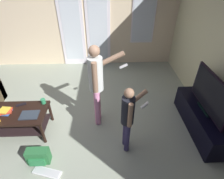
% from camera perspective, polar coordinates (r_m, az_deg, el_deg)
% --- Properties ---
extents(ground_plane, '(5.52, 5.34, 0.02)m').
position_cam_1_polar(ground_plane, '(3.60, -13.16, -11.13)').
color(ground_plane, '#949C8A').
extents(wall_back_with_doors, '(5.52, 0.09, 2.84)m').
position_cam_1_polar(wall_back_with_doors, '(5.23, -10.07, 22.10)').
color(wall_back_with_doors, beige).
rests_on(wall_back_with_doors, ground_plane).
extents(coffee_table, '(0.98, 0.61, 0.47)m').
position_cam_1_polar(coffee_table, '(3.55, -27.78, -8.07)').
color(coffee_table, black).
rests_on(coffee_table, ground_plane).
extents(tv_stand, '(0.42, 1.48, 0.44)m').
position_cam_1_polar(tv_stand, '(3.68, 26.75, -8.57)').
color(tv_stand, black).
rests_on(tv_stand, ground_plane).
extents(flat_screen_tv, '(0.08, 1.08, 0.69)m').
position_cam_1_polar(flat_screen_tv, '(3.34, 29.26, -1.41)').
color(flat_screen_tv, black).
rests_on(flat_screen_tv, tv_stand).
extents(person_adult, '(0.67, 0.42, 1.57)m').
position_cam_1_polar(person_adult, '(3.00, -4.94, 2.93)').
color(person_adult, pink).
rests_on(person_adult, ground_plane).
extents(person_child, '(0.44, 0.37, 1.21)m').
position_cam_1_polar(person_child, '(2.64, 5.26, -8.37)').
color(person_child, '#372F59').
rests_on(person_child, ground_plane).
extents(backpack, '(0.34, 0.18, 0.27)m').
position_cam_1_polar(backpack, '(3.12, -22.76, -19.35)').
color(backpack, '#286737').
rests_on(backpack, ground_plane).
extents(loose_keyboard, '(0.46, 0.25, 0.02)m').
position_cam_1_polar(loose_keyboard, '(3.07, -20.29, -23.84)').
color(loose_keyboard, white).
rests_on(loose_keyboard, ground_plane).
extents(laptop_closed, '(0.31, 0.23, 0.02)m').
position_cam_1_polar(laptop_closed, '(3.30, -25.16, -7.48)').
color(laptop_closed, '#2C343E').
rests_on(laptop_closed, coffee_table).
extents(cup_near_edge, '(0.08, 0.08, 0.09)m').
position_cam_1_polar(cup_near_edge, '(3.45, -21.40, -3.53)').
color(cup_near_edge, '#2A8451').
rests_on(cup_near_edge, coffee_table).
extents(tv_remote_black, '(0.18, 0.11, 0.02)m').
position_cam_1_polar(tv_remote_black, '(3.59, -27.35, -4.36)').
color(tv_remote_black, black).
rests_on(tv_remote_black, coffee_table).
extents(book_stack, '(0.24, 0.19, 0.07)m').
position_cam_1_polar(book_stack, '(3.54, -31.39, -6.07)').
color(book_stack, blue).
rests_on(book_stack, coffee_table).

